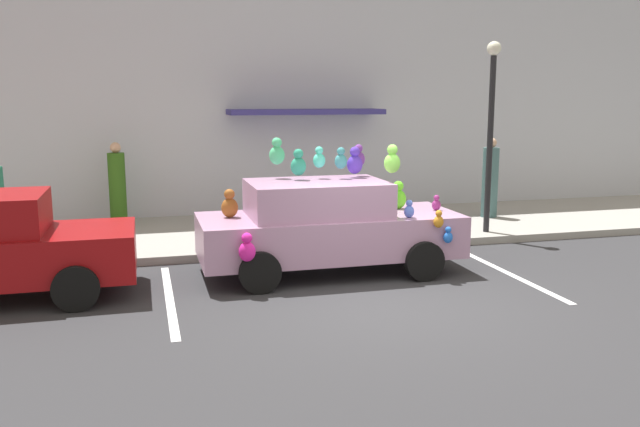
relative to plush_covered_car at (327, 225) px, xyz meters
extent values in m
plane|color=#2D2D30|center=(0.35, -1.78, -0.81)|extent=(60.00, 60.00, 0.00)
cube|color=gray|center=(0.35, 3.22, -0.74)|extent=(24.00, 4.00, 0.15)
cube|color=#B2B7C1|center=(0.35, 5.37, 2.39)|extent=(24.00, 0.30, 6.40)
cube|color=navy|center=(0.83, 4.82, 1.74)|extent=(3.60, 1.10, 0.12)
cube|color=silver|center=(2.91, -0.78, -0.81)|extent=(0.12, 3.60, 0.01)
cube|color=silver|center=(-2.60, -0.78, -0.81)|extent=(0.12, 3.60, 0.01)
cube|color=#A97F9F|center=(0.05, 0.00, -0.17)|extent=(4.28, 1.69, 0.68)
cube|color=#A97F9F|center=(-0.17, 0.00, 0.45)|extent=(2.22, 1.49, 0.56)
cylinder|color=black|center=(1.37, 0.85, -0.49)|extent=(0.64, 0.22, 0.64)
cylinder|color=black|center=(1.37, -0.85, -0.49)|extent=(0.64, 0.22, 0.64)
cylinder|color=black|center=(-1.28, 0.85, -0.49)|extent=(0.64, 0.22, 0.64)
cylinder|color=black|center=(-1.28, -0.85, -0.49)|extent=(0.64, 0.22, 0.64)
ellipsoid|color=#4CCE88|center=(-0.71, 0.54, 1.12)|extent=(0.26, 0.21, 0.31)
sphere|color=#4CCE88|center=(-0.71, 0.54, 1.34)|extent=(0.17, 0.17, 0.17)
ellipsoid|color=#36D3D2|center=(0.89, 0.19, 0.33)|extent=(0.27, 0.22, 0.32)
sphere|color=#36D3D2|center=(0.89, 0.19, 0.55)|extent=(0.17, 0.17, 0.17)
ellipsoid|color=#91501C|center=(-1.57, 0.17, 0.33)|extent=(0.27, 0.22, 0.32)
sphere|color=#91501C|center=(-1.57, 0.17, 0.55)|extent=(0.17, 0.17, 0.17)
ellipsoid|color=blue|center=(1.75, -0.91, -0.12)|extent=(0.16, 0.13, 0.18)
sphere|color=blue|center=(1.75, -0.91, 0.01)|extent=(0.10, 0.10, 0.10)
ellipsoid|color=#83E54F|center=(0.96, -0.44, 1.04)|extent=(0.27, 0.22, 0.31)
sphere|color=#83E54F|center=(0.96, -0.44, 1.26)|extent=(0.17, 0.17, 0.17)
ellipsoid|color=#902A71|center=(1.92, -0.08, 0.26)|extent=(0.16, 0.13, 0.18)
sphere|color=#902A71|center=(1.92, -0.08, 0.39)|extent=(0.10, 0.10, 0.10)
ellipsoid|color=#5435C2|center=(0.58, 0.30, 0.96)|extent=(0.27, 0.22, 0.32)
sphere|color=#5435C2|center=(0.58, 0.30, 1.17)|extent=(0.17, 0.17, 0.17)
ellipsoid|color=orange|center=(1.58, -0.92, 0.14)|extent=(0.17, 0.14, 0.20)
sphere|color=orange|center=(1.58, -0.92, 0.28)|extent=(0.11, 0.11, 0.11)
ellipsoid|color=#6939DF|center=(1.11, -0.03, 0.27)|extent=(0.16, 0.13, 0.19)
sphere|color=#6939DF|center=(1.11, -0.03, 0.40)|extent=(0.10, 0.10, 0.10)
ellipsoid|color=#279372|center=(-0.42, 0.24, 0.96)|extent=(0.26, 0.21, 0.30)
sphere|color=#279372|center=(-0.42, 0.24, 1.17)|extent=(0.16, 0.16, 0.16)
ellipsoid|color=#506FD4|center=(1.21, -0.60, 0.27)|extent=(0.17, 0.14, 0.20)
sphere|color=#506FD4|center=(1.21, -0.60, 0.41)|extent=(0.11, 0.11, 0.11)
ellipsoid|color=#733897|center=(0.71, 0.51, 1.02)|extent=(0.23, 0.19, 0.27)
sphere|color=#733897|center=(0.71, 0.51, 1.21)|extent=(0.15, 0.15, 0.15)
ellipsoid|color=#E22098|center=(-1.47, -0.95, -0.14)|extent=(0.25, 0.20, 0.29)
sphere|color=#E22098|center=(-1.47, -0.95, 0.06)|extent=(0.16, 0.16, 0.16)
ellipsoid|color=#61E726|center=(1.35, 0.24, 0.34)|extent=(0.28, 0.23, 0.33)
sphere|color=#61E726|center=(1.35, 0.24, 0.57)|extent=(0.18, 0.18, 0.18)
ellipsoid|color=#4CE2C1|center=(-0.03, 0.35, 1.04)|extent=(0.21, 0.17, 0.25)
sphere|color=#4CE2C1|center=(-0.03, 0.35, 1.20)|extent=(0.13, 0.13, 0.13)
ellipsoid|color=teal|center=(0.31, 0.23, 1.02)|extent=(0.21, 0.17, 0.25)
sphere|color=teal|center=(0.31, 0.23, 1.19)|extent=(0.13, 0.13, 0.13)
cylinder|color=black|center=(-3.85, 0.64, -0.49)|extent=(0.64, 0.22, 0.64)
cylinder|color=black|center=(-3.85, -1.02, -0.49)|extent=(0.64, 0.22, 0.64)
ellipsoid|color=beige|center=(0.67, 2.02, -0.46)|extent=(0.32, 0.27, 0.40)
sphere|color=beige|center=(0.67, 2.02, -0.17)|extent=(0.23, 0.23, 0.23)
sphere|color=beige|center=(0.59, 2.02, -0.09)|extent=(0.09, 0.09, 0.09)
sphere|color=beige|center=(0.75, 2.02, -0.09)|extent=(0.09, 0.09, 0.09)
cylinder|color=black|center=(3.90, 1.72, 1.11)|extent=(0.12, 0.12, 3.54)
sphere|color=#EAEACC|center=(3.90, 1.72, 3.02)|extent=(0.28, 0.28, 0.28)
cylinder|color=#2F5A16|center=(-3.43, 4.44, 0.12)|extent=(0.36, 0.36, 1.56)
sphere|color=tan|center=(-3.43, 4.44, 1.02)|extent=(0.23, 0.23, 0.23)
cylinder|color=#3D5E5E|center=(4.82, 3.25, 0.14)|extent=(0.37, 0.37, 1.60)
sphere|color=tan|center=(4.82, 3.25, 1.05)|extent=(0.22, 0.22, 0.22)
camera|label=1|loc=(-2.91, -10.36, 2.10)|focal=37.31mm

